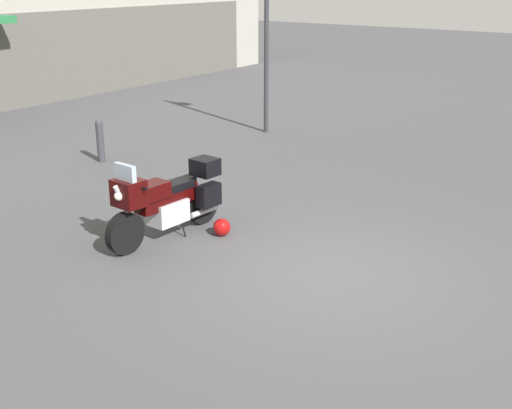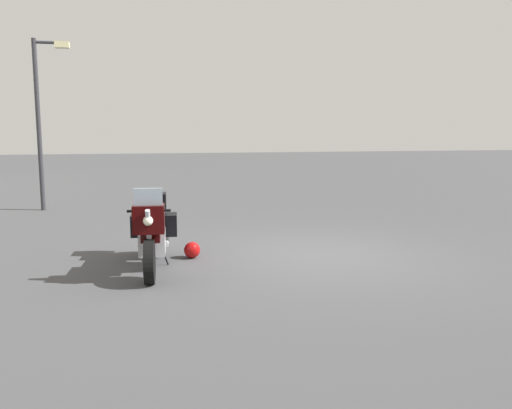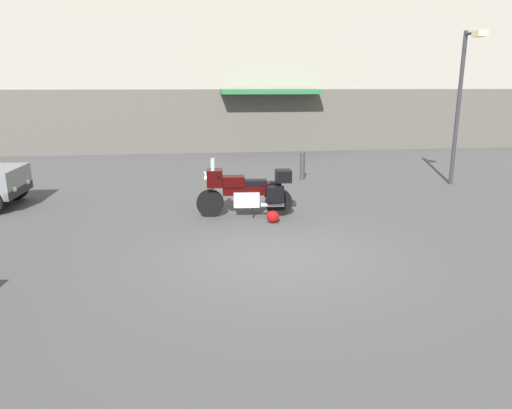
# 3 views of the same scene
# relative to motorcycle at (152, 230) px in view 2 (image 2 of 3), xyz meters

# --- Properties ---
(ground_plane) EXTENTS (80.00, 80.00, 0.00)m
(ground_plane) POSITION_rel_motorcycle_xyz_m (0.28, -2.75, -0.62)
(ground_plane) COLOR #424244
(motorcycle) EXTENTS (2.26, 0.79, 1.36)m
(motorcycle) POSITION_rel_motorcycle_xyz_m (0.00, 0.00, 0.00)
(motorcycle) COLOR black
(motorcycle) RESTS_ON ground
(helmet) EXTENTS (0.28, 0.28, 0.28)m
(helmet) POSITION_rel_motorcycle_xyz_m (0.52, -0.66, -0.48)
(helmet) COLOR #990C0C
(helmet) RESTS_ON ground
(streetlamp_curbside) EXTENTS (0.28, 0.94, 4.53)m
(streetlamp_curbside) POSITION_rel_motorcycle_xyz_m (6.74, 2.67, 2.16)
(streetlamp_curbside) COLOR #2D2D33
(streetlamp_curbside) RESTS_ON ground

